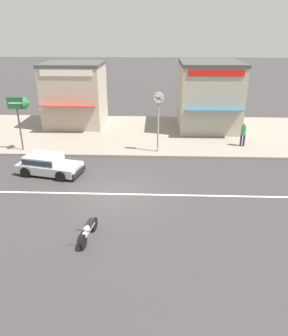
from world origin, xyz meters
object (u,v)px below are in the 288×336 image
at_px(street_clock, 158,107).
at_px(hatchback_silver_0, 48,164).
at_px(motorcycle_0, 89,230).
at_px(arrow_signboard, 25,106).
at_px(shopfront_corner_warung, 75,94).
at_px(shopfront_mid_block, 209,95).
at_px(pedestrian_by_shop, 243,132).

bearing_deg(street_clock, hatchback_silver_0, -150.97).
bearing_deg(motorcycle_0, arrow_signboard, 121.05).
distance_m(hatchback_silver_0, street_clock, 7.54).
relative_size(hatchback_silver_0, arrow_signboard, 1.08).
xyz_separation_m(arrow_signboard, shopfront_corner_warung, (1.64, 6.44, -0.49)).
bearing_deg(street_clock, shopfront_mid_block, 56.38).
distance_m(motorcycle_0, street_clock, 10.33).
xyz_separation_m(motorcycle_0, arrow_signboard, (-5.75, 9.55, 2.72)).
xyz_separation_m(hatchback_silver_0, pedestrian_by_shop, (12.04, 4.78, 0.52)).
bearing_deg(street_clock, shopfront_corner_warung, 136.85).
distance_m(motorcycle_0, arrow_signboard, 11.47).
bearing_deg(street_clock, motorcycle_0, -105.62).
xyz_separation_m(hatchback_silver_0, motorcycle_0, (3.54, -6.16, -0.17)).
height_order(hatchback_silver_0, pedestrian_by_shop, pedestrian_by_shop).
height_order(shopfront_corner_warung, shopfront_mid_block, shopfront_mid_block).
relative_size(motorcycle_0, street_clock, 0.46).
xyz_separation_m(motorcycle_0, pedestrian_by_shop, (8.50, 10.94, 0.69)).
distance_m(arrow_signboard, shopfront_mid_block, 13.85).
bearing_deg(shopfront_corner_warung, shopfront_mid_block, -1.90).
distance_m(arrow_signboard, shopfront_corner_warung, 6.66).
relative_size(hatchback_silver_0, motorcycle_0, 2.13).
bearing_deg(shopfront_corner_warung, motorcycle_0, -75.58).
height_order(hatchback_silver_0, arrow_signboard, arrow_signboard).
bearing_deg(shopfront_corner_warung, pedestrian_by_shop, -21.81).
relative_size(street_clock, shopfront_corner_warung, 0.74).
relative_size(motorcycle_0, shopfront_corner_warung, 0.34).
distance_m(street_clock, pedestrian_by_shop, 6.28).
xyz_separation_m(hatchback_silver_0, shopfront_mid_block, (10.23, 9.47, 2.14)).
distance_m(shopfront_corner_warung, shopfront_mid_block, 10.81).
distance_m(motorcycle_0, shopfront_mid_block, 17.16).
distance_m(hatchback_silver_0, arrow_signboard, 4.78).
height_order(motorcycle_0, street_clock, street_clock).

